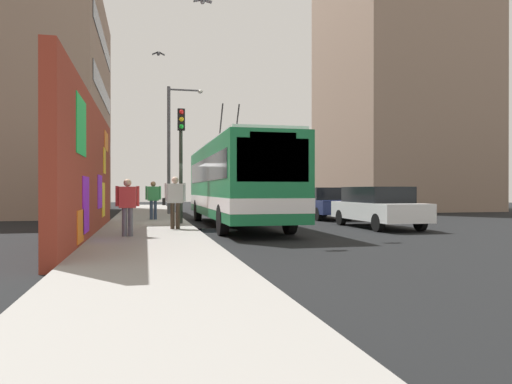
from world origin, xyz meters
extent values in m
plane|color=black|center=(0.00, 0.00, 0.00)|extent=(80.00, 80.00, 0.00)
cube|color=gray|center=(0.00, 1.60, 0.07)|extent=(48.00, 3.20, 0.15)
cube|color=maroon|center=(-4.63, 3.35, 2.06)|extent=(12.74, 0.30, 4.12)
cube|color=orange|center=(-8.02, 3.19, 0.61)|extent=(1.10, 0.02, 0.77)
cube|color=green|center=(-7.82, 3.19, 2.97)|extent=(1.72, 0.02, 1.36)
cube|color=#8C19D8|center=(-3.09, 3.19, 1.40)|extent=(1.47, 0.02, 1.10)
cube|color=yellow|center=(-1.72, 3.19, 1.11)|extent=(1.12, 0.02, 1.22)
cube|color=#8C19D8|center=(-6.96, 3.19, 1.08)|extent=(1.30, 0.02, 1.44)
cube|color=yellow|center=(-1.23, 3.19, 2.54)|extent=(0.95, 0.02, 0.96)
cube|color=orange|center=(-0.37, 3.19, 3.34)|extent=(1.63, 0.02, 0.73)
cube|color=gray|center=(11.58, 9.20, 6.69)|extent=(13.95, 9.79, 13.38)
cube|color=black|center=(11.58, 4.29, 4.40)|extent=(11.86, 0.04, 1.10)
cube|color=black|center=(11.58, 4.29, 7.60)|extent=(11.86, 0.04, 1.10)
cube|color=black|center=(11.58, 4.29, 10.80)|extent=(11.86, 0.04, 1.10)
cube|color=gray|center=(13.14, -17.00, 10.98)|extent=(11.34, 9.81, 21.96)
cube|color=black|center=(13.14, -21.93, 4.40)|extent=(9.64, 0.04, 1.10)
cube|color=black|center=(13.14, -21.93, 7.60)|extent=(9.64, 0.04, 1.10)
cube|color=black|center=(13.14, -21.93, 10.80)|extent=(9.64, 0.04, 1.10)
cube|color=black|center=(13.14, -21.93, 14.00)|extent=(9.64, 0.04, 1.10)
cube|color=#19723F|center=(-1.02, -1.80, 1.83)|extent=(11.54, 2.47, 2.75)
cube|color=silver|center=(-1.02, -1.80, 3.26)|extent=(11.08, 2.28, 0.12)
cube|color=white|center=(-1.02, -1.80, 1.00)|extent=(11.56, 2.49, 0.44)
cube|color=black|center=(-6.77, -1.80, 2.31)|extent=(0.04, 2.10, 1.24)
cube|color=black|center=(-1.02, -1.80, 2.24)|extent=(10.62, 2.50, 0.88)
cube|color=orange|center=(-6.76, -1.80, 2.95)|extent=(0.06, 1.36, 0.28)
cylinder|color=black|center=(0.71, -2.15, 4.10)|extent=(1.43, 0.06, 2.00)
cylinder|color=black|center=(0.71, -1.45, 4.10)|extent=(1.43, 0.06, 2.00)
cylinder|color=black|center=(-4.71, -2.92, 0.50)|extent=(1.00, 0.28, 1.00)
cylinder|color=black|center=(-4.71, -0.68, 0.50)|extent=(1.00, 0.28, 1.00)
cylinder|color=black|center=(2.68, -2.92, 0.50)|extent=(1.00, 0.28, 1.00)
cylinder|color=black|center=(2.68, -0.68, 0.50)|extent=(1.00, 0.28, 1.00)
cube|color=white|center=(-2.94, -7.00, 0.65)|extent=(4.89, 1.84, 0.66)
cube|color=black|center=(-2.84, -7.00, 1.28)|extent=(2.93, 1.66, 0.60)
cylinder|color=black|center=(-4.55, -7.82, 0.32)|extent=(0.64, 0.22, 0.64)
cylinder|color=black|center=(-4.55, -6.18, 0.32)|extent=(0.64, 0.22, 0.64)
cylinder|color=black|center=(-1.32, -7.82, 0.32)|extent=(0.64, 0.22, 0.64)
cylinder|color=black|center=(-1.32, -6.18, 0.32)|extent=(0.64, 0.22, 0.64)
cube|color=navy|center=(3.10, -7.00, 0.65)|extent=(4.93, 1.72, 0.66)
cube|color=black|center=(3.20, -7.00, 1.28)|extent=(2.96, 1.55, 0.60)
cylinder|color=black|center=(1.48, -7.76, 0.32)|extent=(0.64, 0.22, 0.64)
cylinder|color=black|center=(1.48, -6.24, 0.32)|extent=(0.64, 0.22, 0.64)
cylinder|color=black|center=(4.73, -7.76, 0.32)|extent=(0.64, 0.22, 0.64)
cylinder|color=black|center=(4.73, -6.24, 0.32)|extent=(0.64, 0.22, 0.64)
cube|color=black|center=(8.47, -7.00, 0.65)|extent=(4.63, 1.71, 0.66)
cube|color=black|center=(8.56, -7.00, 1.28)|extent=(2.78, 1.54, 0.60)
cylinder|color=black|center=(6.94, -7.76, 0.32)|extent=(0.64, 0.22, 0.64)
cylinder|color=black|center=(6.94, -6.24, 0.32)|extent=(0.64, 0.22, 0.64)
cylinder|color=black|center=(9.99, -7.76, 0.32)|extent=(0.64, 0.22, 0.64)
cylinder|color=black|center=(9.99, -6.24, 0.32)|extent=(0.64, 0.22, 0.64)
cube|color=#B7B7BC|center=(14.91, -7.00, 0.65)|extent=(4.92, 1.89, 0.66)
cube|color=black|center=(15.01, -7.00, 1.28)|extent=(2.95, 1.70, 0.60)
cylinder|color=black|center=(13.28, -7.84, 0.32)|extent=(0.64, 0.22, 0.64)
cylinder|color=black|center=(13.28, -6.16, 0.32)|extent=(0.64, 0.22, 0.64)
cylinder|color=black|center=(16.53, -7.84, 0.32)|extent=(0.64, 0.22, 0.64)
cylinder|color=black|center=(16.53, -6.16, 0.32)|extent=(0.64, 0.22, 0.64)
cylinder|color=#3F3326|center=(-3.52, 0.65, 0.58)|extent=(0.14, 0.14, 0.87)
cylinder|color=#3F3326|center=(-3.52, 0.83, 0.58)|extent=(0.14, 0.14, 0.87)
cube|color=silver|center=(-3.52, 0.74, 1.35)|extent=(0.22, 0.51, 0.65)
cylinder|color=silver|center=(-3.52, 0.43, 1.38)|extent=(0.09, 0.09, 0.62)
cylinder|color=silver|center=(-3.52, 1.04, 1.38)|extent=(0.09, 0.09, 0.62)
sphere|color=beige|center=(-3.52, 0.74, 1.79)|extent=(0.24, 0.24, 0.24)
cube|color=black|center=(-3.52, 1.11, 1.07)|extent=(0.14, 0.10, 0.24)
cylinder|color=#2D3F59|center=(1.89, 1.29, 0.57)|extent=(0.14, 0.14, 0.84)
cylinder|color=#2D3F59|center=(1.89, 1.46, 0.57)|extent=(0.14, 0.14, 0.84)
cube|color=#338C4C|center=(1.89, 1.37, 1.30)|extent=(0.22, 0.49, 0.63)
cylinder|color=#338C4C|center=(1.89, 1.08, 1.33)|extent=(0.09, 0.09, 0.60)
cylinder|color=#338C4C|center=(1.89, 1.67, 1.33)|extent=(0.09, 0.09, 0.60)
sphere|color=#936B4C|center=(1.89, 1.37, 1.73)|extent=(0.23, 0.23, 0.23)
cylinder|color=#595960|center=(-5.83, 2.12, 0.55)|extent=(0.14, 0.14, 0.80)
cylinder|color=#595960|center=(-5.83, 2.29, 0.55)|extent=(0.14, 0.14, 0.80)
cube|color=#BF3333|center=(-5.83, 2.21, 1.25)|extent=(0.22, 0.47, 0.60)
cylinder|color=#BF3333|center=(-5.83, 1.92, 1.28)|extent=(0.09, 0.09, 0.57)
cylinder|color=#BF3333|center=(-5.83, 2.49, 1.28)|extent=(0.09, 0.09, 0.57)
sphere|color=tan|center=(-5.83, 2.21, 1.66)|extent=(0.22, 0.22, 0.22)
cylinder|color=#2D382D|center=(-0.77, 0.35, 2.40)|extent=(0.14, 0.14, 4.50)
cube|color=black|center=(-0.99, 0.35, 4.20)|extent=(0.20, 0.28, 0.84)
sphere|color=red|center=(-1.10, 0.35, 4.48)|extent=(0.18, 0.18, 0.18)
sphere|color=yellow|center=(-1.10, 0.35, 4.20)|extent=(0.18, 0.18, 0.18)
sphere|color=green|center=(-1.10, 0.35, 3.92)|extent=(0.18, 0.18, 0.18)
cylinder|color=#4C4C51|center=(6.97, 0.45, 3.66)|extent=(0.18, 0.18, 7.01)
cylinder|color=#4C4C51|center=(6.97, -0.43, 7.01)|extent=(0.10, 1.75, 0.10)
ellipsoid|color=silver|center=(6.97, -1.30, 6.96)|extent=(0.44, 0.28, 0.20)
ellipsoid|color=slate|center=(-5.36, 0.02, 7.15)|extent=(0.32, 0.14, 0.12)
cube|color=slate|center=(-5.36, -0.12, 7.18)|extent=(0.20, 0.28, 0.08)
cube|color=slate|center=(-5.36, 0.16, 7.18)|extent=(0.20, 0.28, 0.08)
ellipsoid|color=#47474C|center=(1.86, 1.14, 7.49)|extent=(0.32, 0.14, 0.12)
cube|color=#47474C|center=(1.86, 1.00, 7.52)|extent=(0.20, 0.26, 0.13)
cube|color=#47474C|center=(1.86, 1.28, 7.52)|extent=(0.20, 0.26, 0.13)
cylinder|color=black|center=(-2.68, -0.60, 0.00)|extent=(1.90, 1.90, 0.00)
camera|label=1|loc=(-19.80, 1.72, 1.45)|focal=33.61mm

